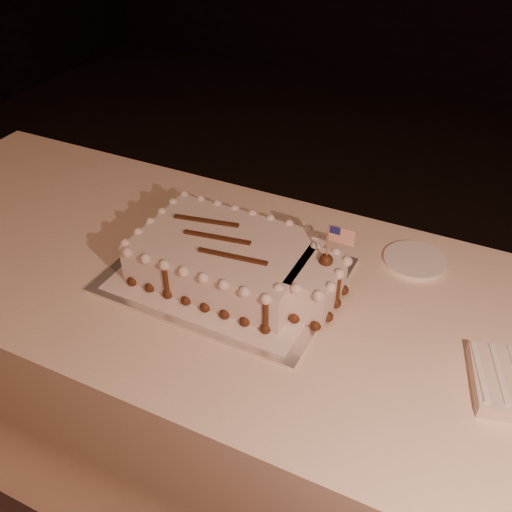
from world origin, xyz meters
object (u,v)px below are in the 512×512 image
at_px(banquet_table, 282,402).
at_px(side_plate, 415,260).
at_px(cake_board, 226,275).
at_px(sheet_cake, 236,260).

distance_m(banquet_table, side_plate, 0.52).
distance_m(cake_board, sheet_cake, 0.06).
distance_m(sheet_cake, side_plate, 0.45).
distance_m(banquet_table, cake_board, 0.41).
bearing_deg(banquet_table, sheet_cake, 176.73).
bearing_deg(cake_board, sheet_cake, 0.17).
relative_size(sheet_cake, side_plate, 3.31).
height_order(banquet_table, sheet_cake, sheet_cake).
bearing_deg(banquet_table, side_plate, 47.90).
relative_size(banquet_table, sheet_cake, 4.75).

